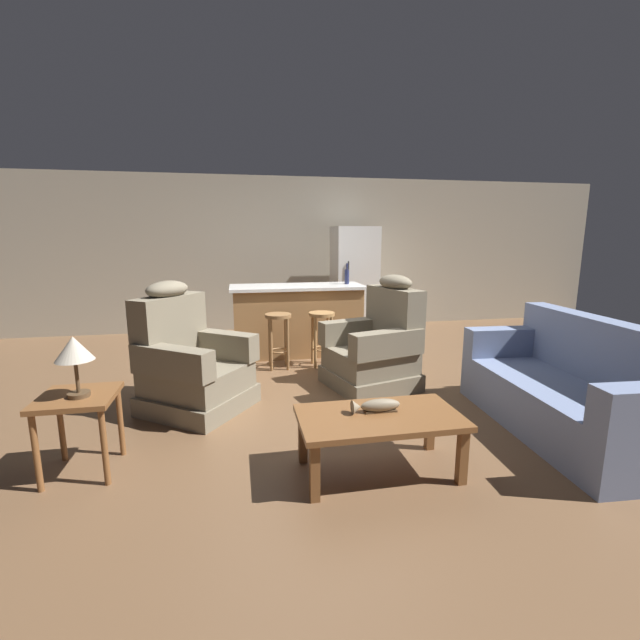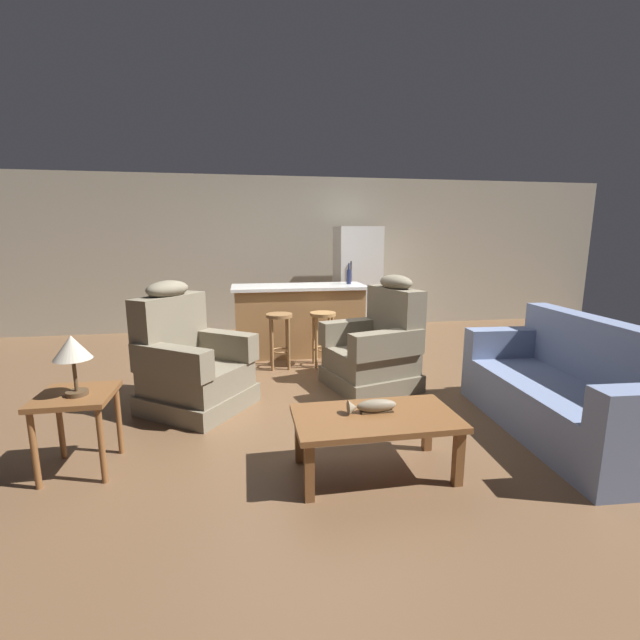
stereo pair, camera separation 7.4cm
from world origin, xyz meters
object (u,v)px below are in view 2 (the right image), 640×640
at_px(coffee_table, 375,423).
at_px(bottle_tall_green, 349,276).
at_px(recliner_near_island, 377,348).
at_px(end_table, 77,407).
at_px(recliner_near_lamp, 190,364).
at_px(bar_stool_left, 279,331).
at_px(bar_stool_right, 323,329).
at_px(refrigerator, 357,280).
at_px(table_lamp, 72,350).
at_px(couch, 570,393).
at_px(kitchen_island, 299,319).
at_px(fish_figurine, 372,406).

height_order(coffee_table, bottle_tall_green, bottle_tall_green).
xyz_separation_m(recliner_near_island, end_table, (-2.54, -1.30, 0.04)).
bearing_deg(end_table, recliner_near_lamp, 59.09).
relative_size(bar_stool_left, bar_stool_right, 1.00).
xyz_separation_m(bar_stool_left, refrigerator, (1.46, 1.83, 0.41)).
distance_m(table_lamp, bar_stool_left, 2.67).
height_order(couch, refrigerator, refrigerator).
relative_size(kitchen_island, refrigerator, 1.02).
xyz_separation_m(recliner_near_lamp, recliner_near_island, (1.92, 0.26, 0.00)).
bearing_deg(bar_stool_left, recliner_near_island, -39.77).
bearing_deg(fish_figurine, end_table, 170.27).
distance_m(kitchen_island, bottle_tall_green, 0.91).
relative_size(fish_figurine, recliner_near_lamp, 0.28).
distance_m(coffee_table, table_lamp, 2.06).
bearing_deg(bottle_tall_green, bar_stool_left, -146.92).
relative_size(recliner_near_lamp, table_lamp, 2.93).
distance_m(recliner_near_island, bottle_tall_green, 1.62).
height_order(table_lamp, kitchen_island, table_lamp).
height_order(recliner_near_lamp, bar_stool_left, recliner_near_lamp).
distance_m(bar_stool_left, bar_stool_right, 0.54).
height_order(refrigerator, bottle_tall_green, refrigerator).
distance_m(table_lamp, kitchen_island, 3.37).
relative_size(couch, end_table, 3.48).
bearing_deg(recliner_near_lamp, kitchen_island, 89.49).
bearing_deg(bar_stool_right, recliner_near_island, -61.54).
distance_m(recliner_near_lamp, table_lamp, 1.31).
distance_m(kitchen_island, bar_stool_right, 0.67).
xyz_separation_m(coffee_table, recliner_near_island, (0.54, 1.69, 0.06)).
height_order(couch, bar_stool_left, couch).
xyz_separation_m(recliner_near_island, table_lamp, (-2.51, -1.34, 0.45)).
distance_m(refrigerator, bottle_tall_green, 1.25).
relative_size(coffee_table, table_lamp, 2.68).
relative_size(table_lamp, bar_stool_left, 0.60).
xyz_separation_m(fish_figurine, recliner_near_lamp, (-1.36, 1.38, -0.04)).
distance_m(table_lamp, bottle_tall_green, 3.81).
bearing_deg(table_lamp, recliner_near_lamp, 60.99).
distance_m(coffee_table, kitchen_island, 3.14).
height_order(end_table, refrigerator, refrigerator).
bearing_deg(recliner_near_island, couch, 115.92).
relative_size(recliner_near_island, bottle_tall_green, 4.19).
xyz_separation_m(bar_stool_left, bar_stool_right, (0.54, 0.00, 0.00)).
relative_size(fish_figurine, bottle_tall_green, 1.19).
xyz_separation_m(recliner_near_island, bottle_tall_green, (0.05, 1.49, 0.64)).
distance_m(kitchen_island, refrigerator, 1.70).
distance_m(recliner_near_island, refrigerator, 2.73).
height_order(table_lamp, bar_stool_right, table_lamp).
relative_size(bar_stool_right, bottle_tall_green, 2.38).
bearing_deg(bottle_tall_green, bar_stool_right, -126.16).
xyz_separation_m(coffee_table, kitchen_island, (-0.12, 3.14, 0.11)).
bearing_deg(table_lamp, bar_stool_right, 46.14).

